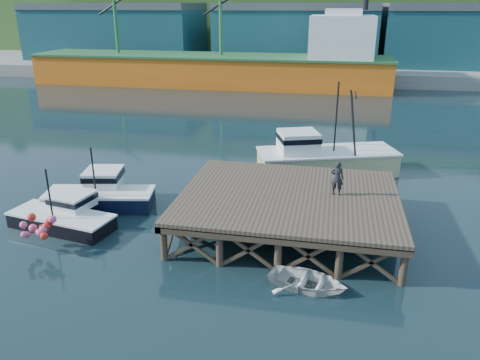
% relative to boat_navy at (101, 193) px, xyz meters
% --- Properties ---
extents(ground, '(300.00, 300.00, 0.00)m').
position_rel_boat_navy_xyz_m(ground, '(6.42, -0.88, -0.83)').
color(ground, black).
rests_on(ground, ground).
extents(wharf, '(12.00, 10.00, 2.62)m').
position_rel_boat_navy_xyz_m(wharf, '(11.92, -1.07, 1.11)').
color(wharf, brown).
rests_on(wharf, ground).
extents(far_quay, '(160.00, 40.00, 2.00)m').
position_rel_boat_navy_xyz_m(far_quay, '(6.42, 69.12, 0.17)').
color(far_quay, gray).
rests_on(far_quay, ground).
extents(warehouse_left, '(32.00, 16.00, 9.00)m').
position_rel_boat_navy_xyz_m(warehouse_left, '(-28.58, 64.12, 5.67)').
color(warehouse_left, '#17444E').
rests_on(warehouse_left, far_quay).
extents(warehouse_mid, '(28.00, 16.00, 9.00)m').
position_rel_boat_navy_xyz_m(warehouse_mid, '(6.42, 64.12, 5.67)').
color(warehouse_mid, '#17444E').
rests_on(warehouse_mid, far_quay).
extents(warehouse_right, '(30.00, 16.00, 9.00)m').
position_rel_boat_navy_xyz_m(warehouse_right, '(36.42, 64.12, 5.67)').
color(warehouse_right, '#17444E').
rests_on(warehouse_right, far_quay).
extents(cargo_ship, '(55.50, 10.00, 13.75)m').
position_rel_boat_navy_xyz_m(cargo_ship, '(-2.04, 47.12, 2.48)').
color(cargo_ship, orange).
rests_on(cargo_ship, ground).
extents(hillside, '(220.00, 50.00, 22.00)m').
position_rel_boat_navy_xyz_m(hillside, '(6.42, 99.12, 10.17)').
color(hillside, '#2D511E').
rests_on(hillside, ground).
extents(boat_navy, '(6.98, 4.29, 4.15)m').
position_rel_boat_navy_xyz_m(boat_navy, '(0.00, 0.00, 0.00)').
color(boat_navy, black).
rests_on(boat_navy, ground).
extents(boat_black, '(6.41, 5.33, 3.78)m').
position_rel_boat_navy_xyz_m(boat_black, '(-0.68, -3.16, -0.14)').
color(boat_black, black).
rests_on(boat_black, ground).
extents(trawler, '(10.90, 6.85, 6.88)m').
position_rel_boat_navy_xyz_m(trawler, '(13.56, 9.14, 0.58)').
color(trawler, '#C5BD7F').
rests_on(trawler, ground).
extents(dinghy, '(4.09, 3.33, 0.74)m').
position_rel_boat_navy_xyz_m(dinghy, '(13.42, -6.68, -0.46)').
color(dinghy, silver).
rests_on(dinghy, ground).
extents(dockworker, '(0.75, 0.53, 1.94)m').
position_rel_boat_navy_xyz_m(dockworker, '(14.48, -0.39, 2.26)').
color(dockworker, black).
rests_on(dockworker, wharf).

